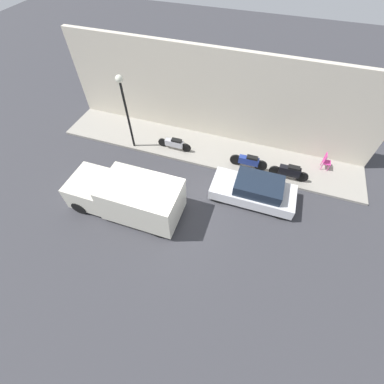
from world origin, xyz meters
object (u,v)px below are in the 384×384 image
at_px(delivery_van, 127,196).
at_px(streetlamp, 124,100).
at_px(parked_car, 254,190).
at_px(scooter_silver, 175,143).
at_px(cafe_chair, 326,161).
at_px(motorcycle_blue, 249,161).
at_px(motorcycle_black, 289,172).

xyz_separation_m(delivery_van, streetlamp, (4.11, 1.83, 2.09)).
distance_m(delivery_van, streetlamp, 4.97).
bearing_deg(parked_car, scooter_silver, 67.13).
height_order(streetlamp, cafe_chair, streetlamp).
xyz_separation_m(parked_car, streetlamp, (1.58, 7.32, 2.47)).
bearing_deg(delivery_van, cafe_chair, -56.66).
bearing_deg(streetlamp, cafe_chair, -81.19).
xyz_separation_m(motorcycle_blue, scooter_silver, (0.13, 4.31, -0.05)).
distance_m(parked_car, delivery_van, 6.06).
xyz_separation_m(parked_car, motorcycle_blue, (1.96, 0.63, -0.06)).
distance_m(motorcycle_black, scooter_silver, 6.45).
distance_m(delivery_van, cafe_chair, 10.47).
xyz_separation_m(streetlamp, cafe_chair, (1.64, -10.58, -2.45)).
distance_m(streetlamp, cafe_chair, 10.98).
bearing_deg(cafe_chair, motorcycle_black, 128.30).
distance_m(delivery_van, motorcycle_black, 8.25).
bearing_deg(scooter_silver, motorcycle_black, -92.21).
height_order(scooter_silver, cafe_chair, cafe_chair).
relative_size(motorcycle_black, scooter_silver, 1.00).
height_order(motorcycle_blue, cafe_chair, cafe_chair).
bearing_deg(motorcycle_blue, scooter_silver, 88.33).
relative_size(motorcycle_blue, scooter_silver, 1.01).
bearing_deg(cafe_chair, parked_car, 134.66).
bearing_deg(scooter_silver, streetlamp, 101.96).
height_order(parked_car, scooter_silver, parked_car).
relative_size(delivery_van, motorcycle_black, 2.65).
relative_size(motorcycle_blue, streetlamp, 0.47).
bearing_deg(streetlamp, parked_car, -102.18).
height_order(parked_car, motorcycle_black, parked_car).
bearing_deg(scooter_silver, delivery_van, 173.27).
bearing_deg(delivery_van, motorcycle_blue, -47.25).
bearing_deg(cafe_chair, motorcycle_blue, 107.98).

